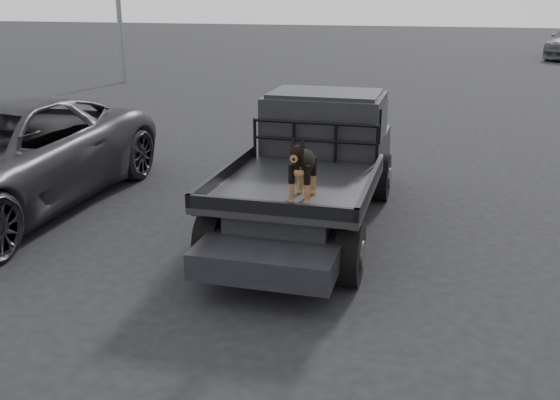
% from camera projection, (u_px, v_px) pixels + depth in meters
% --- Properties ---
extents(ground, '(120.00, 120.00, 0.00)m').
position_uv_depth(ground, '(237.00, 290.00, 7.06)').
color(ground, black).
rests_on(ground, ground).
extents(flatbed_ute, '(2.00, 5.40, 0.92)m').
position_uv_depth(flatbed_ute, '(311.00, 196.00, 8.82)').
color(flatbed_ute, black).
rests_on(flatbed_ute, ground).
extents(ute_cab, '(1.72, 1.30, 0.88)m').
position_uv_depth(ute_cab, '(325.00, 121.00, 9.41)').
color(ute_cab, black).
rests_on(ute_cab, flatbed_ute).
extents(headache_rack, '(1.80, 0.08, 0.55)m').
position_uv_depth(headache_rack, '(315.00, 142.00, 8.77)').
color(headache_rack, black).
rests_on(headache_rack, flatbed_ute).
extents(dog, '(0.32, 0.60, 0.74)m').
position_uv_depth(dog, '(303.00, 168.00, 7.15)').
color(dog, black).
rests_on(dog, flatbed_ute).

